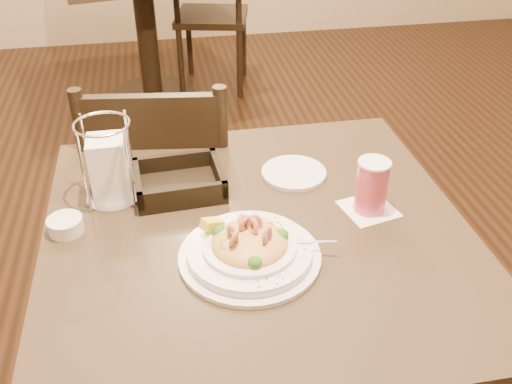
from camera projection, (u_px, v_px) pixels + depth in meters
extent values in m
cylinder|color=black|center=(257.00, 349.00, 1.43)|extent=(0.12, 0.12, 0.70)
cube|color=#483C29|center=(258.00, 234.00, 1.22)|extent=(0.90, 0.90, 0.03)
cylinder|color=black|center=(153.00, 94.00, 3.59)|extent=(0.52, 0.52, 0.03)
cylinder|color=black|center=(147.00, 37.00, 3.38)|extent=(0.12, 0.12, 0.70)
cube|color=black|center=(169.00, 204.00, 1.83)|extent=(0.47, 0.47, 0.04)
cylinder|color=black|center=(227.00, 227.00, 2.12)|extent=(0.04, 0.04, 0.43)
cylinder|color=black|center=(129.00, 229.00, 2.11)|extent=(0.04, 0.04, 0.43)
cylinder|color=black|center=(227.00, 295.00, 1.82)|extent=(0.04, 0.04, 0.43)
cylinder|color=black|center=(114.00, 299.00, 1.81)|extent=(0.04, 0.04, 0.43)
cylinder|color=black|center=(222.00, 165.00, 1.55)|extent=(0.04, 0.04, 0.46)
cylinder|color=black|center=(89.00, 169.00, 1.54)|extent=(0.04, 0.04, 0.46)
cube|color=black|center=(152.00, 134.00, 1.49)|extent=(0.36, 0.08, 0.22)
cube|color=black|center=(212.00, 16.00, 3.49)|extent=(0.50, 0.50, 0.04)
cylinder|color=black|center=(243.00, 44.00, 3.76)|extent=(0.04, 0.04, 0.43)
cylinder|color=black|center=(189.00, 43.00, 3.78)|extent=(0.04, 0.04, 0.43)
cylinder|color=black|center=(240.00, 64.00, 3.46)|extent=(0.04, 0.04, 0.43)
cylinder|color=black|center=(181.00, 63.00, 3.48)|extent=(0.04, 0.04, 0.43)
cylinder|color=white|center=(250.00, 256.00, 1.13)|extent=(0.28, 0.28, 0.01)
cylinder|color=white|center=(250.00, 251.00, 1.12)|extent=(0.25, 0.25, 0.02)
cylinder|color=white|center=(250.00, 246.00, 1.12)|extent=(0.19, 0.19, 0.01)
ellipsoid|color=gold|center=(250.00, 244.00, 1.11)|extent=(0.15, 0.15, 0.05)
cube|color=yellow|center=(212.00, 224.00, 1.14)|extent=(0.05, 0.05, 0.04)
cube|color=silver|center=(310.00, 242.00, 1.13)|extent=(0.10, 0.03, 0.01)
cube|color=silver|center=(282.00, 244.00, 1.12)|extent=(0.03, 0.02, 0.00)
torus|color=gold|center=(251.00, 238.00, 1.11)|extent=(0.03, 0.02, 0.02)
torus|color=gold|center=(234.00, 238.00, 1.12)|extent=(0.04, 0.04, 0.02)
torus|color=gold|center=(266.00, 224.00, 1.13)|extent=(0.04, 0.04, 0.01)
torus|color=gold|center=(261.00, 236.00, 1.11)|extent=(0.03, 0.04, 0.01)
torus|color=gold|center=(228.00, 241.00, 1.08)|extent=(0.04, 0.03, 0.03)
torus|color=gold|center=(267.00, 236.00, 1.11)|extent=(0.04, 0.04, 0.02)
torus|color=gold|center=(249.00, 239.00, 1.11)|extent=(0.03, 0.04, 0.02)
torus|color=gold|center=(249.00, 237.00, 1.11)|extent=(0.03, 0.03, 0.02)
torus|color=gold|center=(250.00, 219.00, 1.14)|extent=(0.02, 0.03, 0.01)
torus|color=gold|center=(249.00, 240.00, 1.11)|extent=(0.05, 0.05, 0.02)
torus|color=gold|center=(244.00, 247.00, 1.09)|extent=(0.03, 0.03, 0.02)
torus|color=gold|center=(273.00, 231.00, 1.13)|extent=(0.05, 0.05, 0.03)
torus|color=gold|center=(239.00, 233.00, 1.13)|extent=(0.03, 0.03, 0.02)
torus|color=gold|center=(252.00, 239.00, 1.10)|extent=(0.03, 0.03, 0.02)
torus|color=tan|center=(267.00, 236.00, 1.08)|extent=(0.03, 0.04, 0.04)
torus|color=tan|center=(248.00, 223.00, 1.11)|extent=(0.04, 0.02, 0.03)
torus|color=tan|center=(245.00, 224.00, 1.11)|extent=(0.04, 0.04, 0.04)
torus|color=tan|center=(252.00, 227.00, 1.10)|extent=(0.03, 0.04, 0.04)
torus|color=tan|center=(232.00, 234.00, 1.08)|extent=(0.03, 0.04, 0.04)
torus|color=tan|center=(234.00, 238.00, 1.07)|extent=(0.04, 0.04, 0.04)
torus|color=tan|center=(243.00, 223.00, 1.11)|extent=(0.04, 0.04, 0.04)
torus|color=tan|center=(254.00, 223.00, 1.11)|extent=(0.04, 0.02, 0.04)
ellipsoid|color=#225413|center=(281.00, 235.00, 1.12)|extent=(0.03, 0.03, 0.02)
ellipsoid|color=#225413|center=(220.00, 232.00, 1.13)|extent=(0.03, 0.03, 0.02)
ellipsoid|color=#225413|center=(255.00, 262.00, 1.06)|extent=(0.03, 0.03, 0.02)
cube|color=#266619|center=(283.00, 278.00, 1.04)|extent=(0.00, 0.00, 0.00)
cube|color=#266619|center=(256.00, 215.00, 1.20)|extent=(0.00, 0.00, 0.00)
cube|color=#266619|center=(277.00, 284.00, 1.03)|extent=(0.00, 0.00, 0.00)
cube|color=#266619|center=(267.00, 279.00, 1.04)|extent=(0.00, 0.00, 0.00)
cube|color=#266619|center=(254.00, 213.00, 1.21)|extent=(0.00, 0.00, 0.00)
cube|color=#266619|center=(205.00, 233.00, 1.15)|extent=(0.00, 0.00, 0.00)
cube|color=#266619|center=(302.00, 256.00, 1.10)|extent=(0.00, 0.00, 0.00)
cube|color=#266619|center=(275.00, 217.00, 1.20)|extent=(0.00, 0.00, 0.00)
cube|color=#266619|center=(302.00, 240.00, 1.14)|extent=(0.00, 0.00, 0.00)
cube|color=#266619|center=(258.00, 281.00, 1.04)|extent=(0.00, 0.00, 0.00)
cube|color=#266619|center=(279.00, 276.00, 1.05)|extent=(0.00, 0.00, 0.00)
cube|color=#266619|center=(305.00, 249.00, 1.11)|extent=(0.00, 0.00, 0.00)
cube|color=#266619|center=(226.00, 218.00, 1.20)|extent=(0.00, 0.00, 0.00)
cube|color=#266619|center=(288.00, 229.00, 1.17)|extent=(0.00, 0.00, 0.00)
cube|color=#266619|center=(238.00, 218.00, 1.20)|extent=(0.00, 0.00, 0.00)
cube|color=#266619|center=(259.00, 287.00, 1.02)|extent=(0.00, 0.00, 0.00)
cube|color=white|center=(368.00, 209.00, 1.27)|extent=(0.13, 0.13, 0.00)
cylinder|color=#D94C68|center=(372.00, 186.00, 1.24)|extent=(0.07, 0.07, 0.12)
cylinder|color=white|center=(375.00, 163.00, 1.20)|extent=(0.07, 0.07, 0.01)
cube|color=black|center=(180.00, 188.00, 1.33)|extent=(0.21, 0.18, 0.01)
cube|color=black|center=(219.00, 172.00, 1.34)|extent=(0.02, 0.17, 0.04)
cube|color=black|center=(138.00, 183.00, 1.30)|extent=(0.02, 0.17, 0.04)
cube|color=black|center=(175.00, 161.00, 1.38)|extent=(0.20, 0.03, 0.04)
cube|color=black|center=(183.00, 195.00, 1.26)|extent=(0.20, 0.03, 0.04)
cylinder|color=silver|center=(114.00, 197.00, 1.31)|extent=(0.12, 0.12, 0.01)
torus|color=silver|center=(101.00, 124.00, 1.20)|extent=(0.12, 0.12, 0.01)
cube|color=white|center=(109.00, 168.00, 1.26)|extent=(0.10, 0.10, 0.15)
cylinder|color=silver|center=(84.00, 174.00, 1.21)|extent=(0.01, 0.01, 0.19)
cylinder|color=silver|center=(129.00, 170.00, 1.22)|extent=(0.01, 0.01, 0.19)
cylinder|color=silver|center=(87.00, 152.00, 1.29)|extent=(0.01, 0.01, 0.19)
cylinder|color=silver|center=(130.00, 148.00, 1.30)|extent=(0.01, 0.01, 0.19)
cylinder|color=white|center=(294.00, 173.00, 1.39)|extent=(0.16, 0.16, 0.01)
cylinder|color=white|center=(65.00, 225.00, 1.20)|extent=(0.08, 0.08, 0.03)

